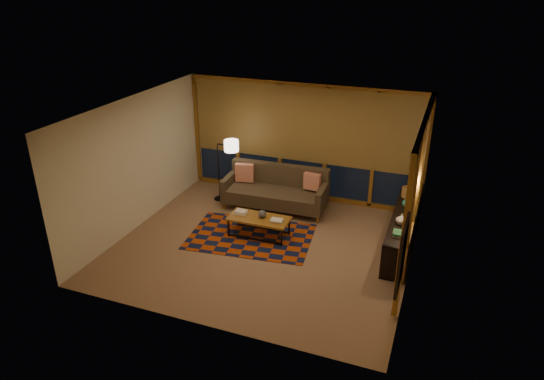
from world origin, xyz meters
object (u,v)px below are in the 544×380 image
(bookshelf, at_px, (402,229))
(coffee_table, at_px, (259,227))
(floor_lamp, at_px, (219,169))
(sofa, at_px, (275,190))

(bookshelf, bearing_deg, coffee_table, -166.34)
(floor_lamp, bearing_deg, coffee_table, -41.33)
(sofa, bearing_deg, coffee_table, -86.40)
(coffee_table, distance_m, bookshelf, 2.79)
(coffee_table, relative_size, bookshelf, 0.46)
(coffee_table, xyz_separation_m, bookshelf, (2.71, 0.66, 0.13))
(coffee_table, bearing_deg, sofa, 95.34)
(coffee_table, bearing_deg, floor_lamp, 139.07)
(sofa, height_order, bookshelf, sofa)
(floor_lamp, xyz_separation_m, bookshelf, (4.23, -0.63, -0.41))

